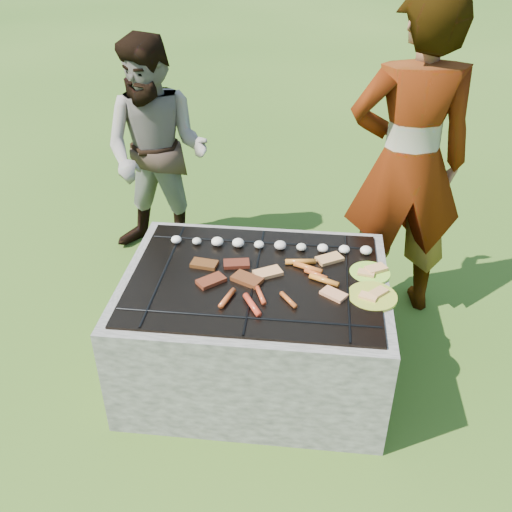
{
  "coord_description": "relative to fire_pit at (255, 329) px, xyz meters",
  "views": [
    {
      "loc": [
        0.26,
        -2.27,
        2.2
      ],
      "look_at": [
        0.0,
        0.05,
        0.7
      ],
      "focal_mm": 40.0,
      "sensor_mm": 36.0,
      "label": 1
    }
  ],
  "objects": [
    {
      "name": "lawn",
      "position": [
        0.0,
        0.0,
        -0.28
      ],
      "size": [
        60.0,
        60.0,
        0.0
      ],
      "primitive_type": "plane",
      "color": "#284A12",
      "rests_on": "ground"
    },
    {
      "name": "fire_pit",
      "position": [
        0.0,
        0.0,
        0.0
      ],
      "size": [
        1.3,
        1.0,
        0.62
      ],
      "color": "#9D958B",
      "rests_on": "ground"
    },
    {
      "name": "mushrooms",
      "position": [
        0.06,
        0.27,
        0.35
      ],
      "size": [
        1.06,
        0.06,
        0.04
      ],
      "color": "white",
      "rests_on": "fire_pit"
    },
    {
      "name": "pork_slabs",
      "position": [
        -0.14,
        0.01,
        0.34
      ],
      "size": [
        0.38,
        0.28,
        0.02
      ],
      "color": "brown",
      "rests_on": "fire_pit"
    },
    {
      "name": "sausages",
      "position": [
        0.15,
        -0.06,
        0.34
      ],
      "size": [
        0.55,
        0.48,
        0.03
      ],
      "color": "orange",
      "rests_on": "fire_pit"
    },
    {
      "name": "bread_on_grate",
      "position": [
        0.25,
        0.05,
        0.34
      ],
      "size": [
        0.47,
        0.43,
        0.02
      ],
      "color": "tan",
      "rests_on": "fire_pit"
    },
    {
      "name": "plate_far",
      "position": [
        0.56,
        0.1,
        0.33
      ],
      "size": [
        0.26,
        0.26,
        0.03
      ],
      "color": "#CBEC38",
      "rests_on": "fire_pit"
    },
    {
      "name": "plate_near",
      "position": [
        0.56,
        -0.09,
        0.33
      ],
      "size": [
        0.25,
        0.25,
        0.03
      ],
      "color": "gold",
      "rests_on": "fire_pit"
    },
    {
      "name": "cook",
      "position": [
        0.77,
        0.71,
        0.65
      ],
      "size": [
        0.72,
        0.51,
        1.87
      ],
      "primitive_type": "imported",
      "rotation": [
        0.0,
        0.0,
        3.24
      ],
      "color": "gray",
      "rests_on": "ground"
    },
    {
      "name": "bystander",
      "position": [
        -0.78,
        1.15,
        0.47
      ],
      "size": [
        0.8,
        0.66,
        1.5
      ],
      "primitive_type": "imported",
      "rotation": [
        0.0,
        0.0,
        -0.14
      ],
      "color": "gray",
      "rests_on": "ground"
    }
  ]
}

